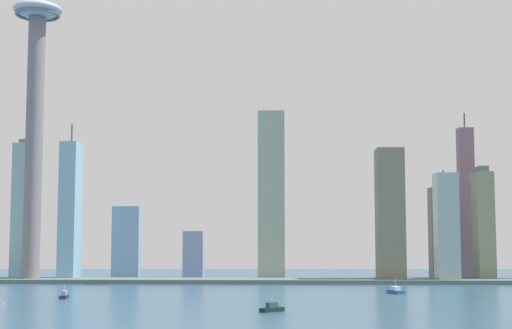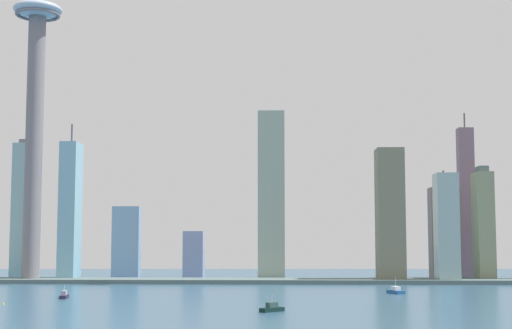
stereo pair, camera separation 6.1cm
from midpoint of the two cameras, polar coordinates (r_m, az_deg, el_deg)
The scene contains 16 objects.
waterfront_pier at distance 675.35m, azimuth 2.91°, elevation -8.52°, with size 758.39×45.86×3.57m, color #4F6362.
observation_tower at distance 724.39m, azimuth -15.85°, elevation 5.36°, with size 43.28×43.28×341.99m.
skyscraper_1 at distance 721.10m, azimuth 16.33°, elevation -4.32°, with size 14.64×26.35×102.41m.
skyscraper_3 at distance 743.83m, azimuth -9.47°, elevation -5.69°, with size 25.46×15.12×68.30m.
skyscraper_4 at distance 779.28m, azimuth -16.49°, elevation -3.22°, with size 22.73×22.01×133.47m.
skyscraper_5 at distance 687.40m, azimuth 13.79°, elevation -4.55°, with size 18.36×23.05×93.90m.
skyscraper_8 at distance 687.17m, azimuth 9.80°, elevation -3.69°, with size 23.12×27.74×116.33m.
skyscraper_9 at distance 756.83m, azimuth 13.66°, elevation -4.92°, with size 27.18×21.08×102.69m.
skyscraper_10 at distance 714.20m, azimuth 1.14°, elevation -2.29°, with size 24.39×21.14×154.93m.
skyscraper_11 at distance 726.37m, azimuth -13.46°, elevation -3.36°, with size 15.27×26.77×142.71m.
skyscraper_12 at distance 763.29m, azimuth -4.57°, elevation -6.60°, with size 19.52×20.91×45.39m.
skyscraper_13 at distance 803.96m, azimuth 15.18°, elevation -2.67°, with size 15.04×13.71×164.44m.
boat_2 at distance 512.77m, azimuth -13.88°, elevation -9.30°, with size 5.96×15.88×8.51m.
boat_3 at distance 405.38m, azimuth 1.18°, elevation -10.49°, with size 13.09×13.06×9.51m.
boat_4 at distance 550.16m, azimuth 10.20°, elevation -9.11°, with size 11.13×17.17×11.64m.
channel_buoy_0 at distance 473.38m, azimuth -18.02°, elevation -9.62°, with size 1.03×1.03×1.78m, color yellow.
Camera 2 is at (-10.22, -241.50, 36.37)m, focal length 54.59 mm.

